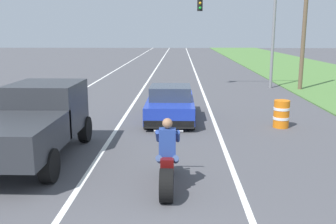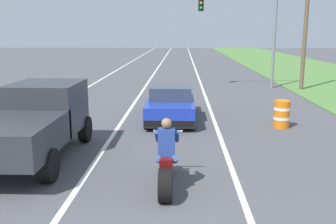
# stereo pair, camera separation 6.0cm
# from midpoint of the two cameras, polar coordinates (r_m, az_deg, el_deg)

# --- Properties ---
(lane_stripe_left_solid) EXTENTS (0.14, 120.00, 0.01)m
(lane_stripe_left_solid) POSITION_cam_midpoint_polar(r_m,az_deg,el_deg) (24.86, -11.96, 3.82)
(lane_stripe_left_solid) COLOR white
(lane_stripe_left_solid) RESTS_ON ground
(lane_stripe_right_solid) EXTENTS (0.14, 120.00, 0.01)m
(lane_stripe_right_solid) POSITION_cam_midpoint_polar(r_m,az_deg,el_deg) (24.19, 4.89, 3.82)
(lane_stripe_right_solid) COLOR white
(lane_stripe_right_solid) RESTS_ON ground
(lane_stripe_centre_dashed) EXTENTS (0.14, 120.00, 0.01)m
(lane_stripe_centre_dashed) POSITION_cam_midpoint_polar(r_m,az_deg,el_deg) (24.26, -3.65, 3.86)
(lane_stripe_centre_dashed) COLOR white
(lane_stripe_centre_dashed) RESTS_ON ground
(motorcycle_with_rider) EXTENTS (0.70, 2.21, 1.62)m
(motorcycle_with_rider) POSITION_cam_midpoint_polar(r_m,az_deg,el_deg) (8.33, -0.30, -7.84)
(motorcycle_with_rider) COLOR black
(motorcycle_with_rider) RESTS_ON ground
(sports_car_blue) EXTENTS (1.84, 4.30, 1.37)m
(sports_car_blue) POSITION_cam_midpoint_polar(r_m,az_deg,el_deg) (14.96, 0.26, 1.24)
(sports_car_blue) COLOR #1E38B2
(sports_car_blue) RESTS_ON ground
(pickup_truck_left_lane_dark_grey) EXTENTS (2.02, 4.80, 1.98)m
(pickup_truck_left_lane_dark_grey) POSITION_cam_midpoint_polar(r_m,az_deg,el_deg) (10.78, -19.44, -1.09)
(pickup_truck_left_lane_dark_grey) COLOR #2D3035
(pickup_truck_left_lane_dark_grey) RESTS_ON ground
(traffic_light_mast_near) EXTENTS (4.97, 0.34, 6.00)m
(traffic_light_mast_near) POSITION_cam_midpoint_polar(r_m,az_deg,el_deg) (23.95, 11.92, 13.17)
(traffic_light_mast_near) COLOR gray
(traffic_light_mast_near) RESTS_ON ground
(utility_pole_roadside) EXTENTS (0.24, 0.24, 7.80)m
(utility_pole_roadside) POSITION_cam_midpoint_polar(r_m,az_deg,el_deg) (23.83, 19.81, 12.44)
(utility_pole_roadside) COLOR brown
(utility_pole_roadside) RESTS_ON ground
(construction_barrel_nearest) EXTENTS (0.58, 0.58, 1.00)m
(construction_barrel_nearest) POSITION_cam_midpoint_polar(r_m,az_deg,el_deg) (14.32, 16.59, -0.26)
(construction_barrel_nearest) COLOR orange
(construction_barrel_nearest) RESTS_ON ground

